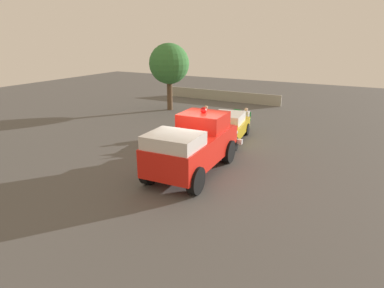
# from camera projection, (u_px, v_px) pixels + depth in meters

# --- Properties ---
(ground_plane) EXTENTS (60.00, 60.00, 0.00)m
(ground_plane) POSITION_uv_depth(u_px,v_px,m) (190.00, 167.00, 14.52)
(ground_plane) COLOR #514F4C
(vintage_fire_truck) EXTENTS (2.55, 6.05, 2.59)m
(vintage_fire_truck) POSITION_uv_depth(u_px,v_px,m) (194.00, 144.00, 13.83)
(vintage_fire_truck) COLOR black
(vintage_fire_truck) RESTS_ON ground
(classic_hot_rod) EXTENTS (2.45, 4.58, 1.46)m
(classic_hot_rod) POSITION_uv_depth(u_px,v_px,m) (226.00, 127.00, 17.95)
(classic_hot_rod) COLOR black
(classic_hot_rod) RESTS_ON ground
(lawn_chair_near_truck) EXTENTS (0.59, 0.58, 1.02)m
(lawn_chair_near_truck) POSITION_uv_depth(u_px,v_px,m) (246.00, 119.00, 20.49)
(lawn_chair_near_truck) COLOR #B7BABF
(lawn_chair_near_truck) RESTS_ON ground
(lawn_chair_by_car) EXTENTS (0.67, 0.67, 1.02)m
(lawn_chair_by_car) POSITION_uv_depth(u_px,v_px,m) (176.00, 135.00, 17.06)
(lawn_chair_by_car) COLOR #B7BABF
(lawn_chair_by_car) RESTS_ON ground
(lawn_chair_spare) EXTENTS (0.54, 0.53, 1.02)m
(lawn_chair_spare) POSITION_uv_depth(u_px,v_px,m) (236.00, 116.00, 21.11)
(lawn_chair_spare) COLOR #B7BABF
(lawn_chair_spare) RESTS_ON ground
(spectator_seated) EXTENTS (0.47, 0.59, 1.29)m
(spectator_seated) POSITION_uv_depth(u_px,v_px,m) (245.00, 117.00, 20.36)
(spectator_seated) COLOR #383842
(spectator_seated) RESTS_ON ground
(spectator_standing) EXTENTS (0.65, 0.34, 1.68)m
(spectator_standing) POSITION_uv_depth(u_px,v_px,m) (206.00, 117.00, 19.23)
(spectator_standing) COLOR #2D334C
(spectator_standing) RESTS_ON ground
(oak_tree_right) EXTENTS (3.02, 3.02, 5.01)m
(oak_tree_right) POSITION_uv_depth(u_px,v_px,m) (169.00, 64.00, 24.67)
(oak_tree_right) COLOR brown
(oak_tree_right) RESTS_ON ground
(traffic_cone) EXTENTS (0.40, 0.40, 0.64)m
(traffic_cone) POSITION_uv_depth(u_px,v_px,m) (144.00, 147.00, 16.16)
(traffic_cone) COLOR orange
(traffic_cone) RESTS_ON ground
(background_fence) EXTENTS (10.96, 0.12, 0.90)m
(background_fence) POSITION_uv_depth(u_px,v_px,m) (220.00, 96.00, 29.19)
(background_fence) COLOR #A8A393
(background_fence) RESTS_ON ground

